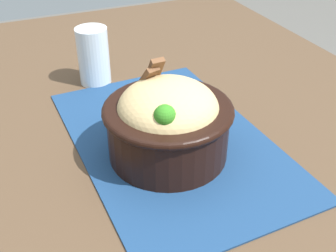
# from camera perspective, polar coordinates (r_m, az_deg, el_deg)

# --- Properties ---
(table) EXTENTS (1.37, 0.92, 0.76)m
(table) POSITION_cam_1_polar(r_m,az_deg,el_deg) (0.71, 1.85, -6.67)
(table) COLOR #4C3826
(table) RESTS_ON ground_plane
(placemat) EXTENTS (0.46, 0.30, 0.00)m
(placemat) POSITION_cam_1_polar(r_m,az_deg,el_deg) (0.67, 0.47, -2.00)
(placemat) COLOR navy
(placemat) RESTS_ON table
(bowl) EXTENTS (0.20, 0.20, 0.14)m
(bowl) POSITION_cam_1_polar(r_m,az_deg,el_deg) (0.60, -0.01, 0.72)
(bowl) COLOR black
(bowl) RESTS_ON placemat
(fork) EXTENTS (0.04, 0.13, 0.00)m
(fork) POSITION_cam_1_polar(r_m,az_deg,el_deg) (0.74, -1.68, 2.25)
(fork) COLOR silver
(fork) RESTS_ON placemat
(drinking_glass) EXTENTS (0.06, 0.06, 0.11)m
(drinking_glass) POSITION_cam_1_polar(r_m,az_deg,el_deg) (0.83, -10.05, 8.89)
(drinking_glass) COLOR silver
(drinking_glass) RESTS_ON table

